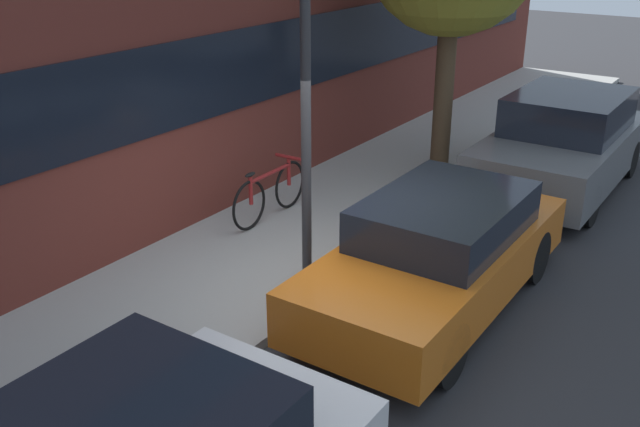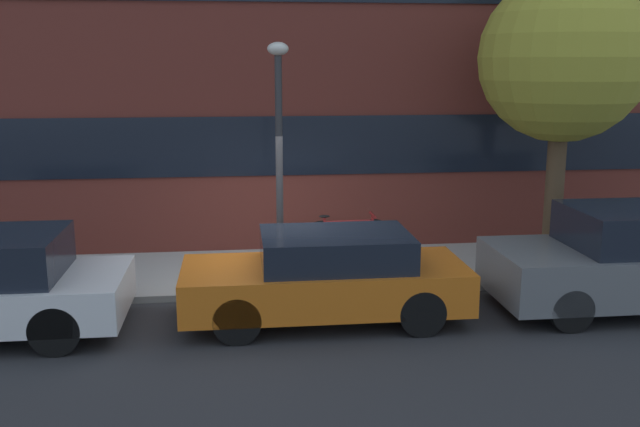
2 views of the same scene
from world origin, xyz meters
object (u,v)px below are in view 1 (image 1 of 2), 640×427
at_px(parked_car_orange, 438,253).
at_px(lamp_post, 306,79).
at_px(parked_car_grey, 563,143).
at_px(bicycle, 270,191).

relative_size(parked_car_orange, lamp_post, 1.05).
bearing_deg(parked_car_grey, bicycle, -37.69).
relative_size(parked_car_grey, lamp_post, 1.07).
xyz_separation_m(parked_car_orange, bicycle, (0.76, 2.92, -0.14)).
height_order(parked_car_orange, lamp_post, lamp_post).
height_order(parked_car_orange, parked_car_grey, parked_car_grey).
relative_size(parked_car_orange, bicycle, 2.40).
bearing_deg(parked_car_orange, parked_car_grey, -180.00).
height_order(parked_car_orange, bicycle, parked_car_orange).
bearing_deg(parked_car_grey, parked_car_orange, 0.00).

